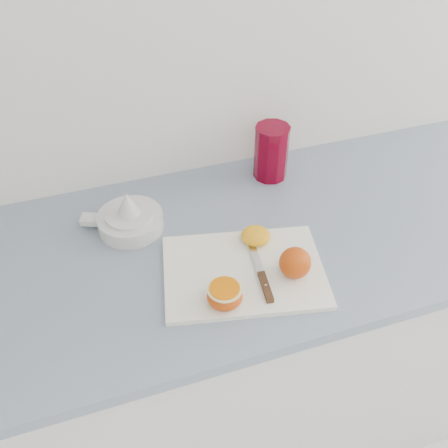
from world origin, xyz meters
name	(u,v)px	position (x,y,z in m)	size (l,w,h in m)	color
counter	(240,344)	(-0.12, 1.70, 0.45)	(2.62, 0.64, 0.89)	white
cutting_board	(244,272)	(-0.16, 1.58, 0.90)	(0.35, 0.25, 0.01)	white
whole_orange	(295,263)	(-0.07, 1.54, 0.94)	(0.07, 0.07, 0.07)	#D84807
half_orange	(225,295)	(-0.23, 1.51, 0.92)	(0.07, 0.07, 0.05)	#D84807
squeezed_shell	(256,235)	(-0.11, 1.66, 0.92)	(0.07, 0.07, 0.03)	#FAA412
paring_knife	(264,281)	(-0.14, 1.54, 0.91)	(0.04, 0.19, 0.01)	#4F291C
citrus_juicer	(129,219)	(-0.37, 1.81, 0.92)	(0.20, 0.16, 0.10)	white
red_tumbler	(271,154)	(0.03, 1.90, 0.96)	(0.09, 0.09, 0.15)	maroon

